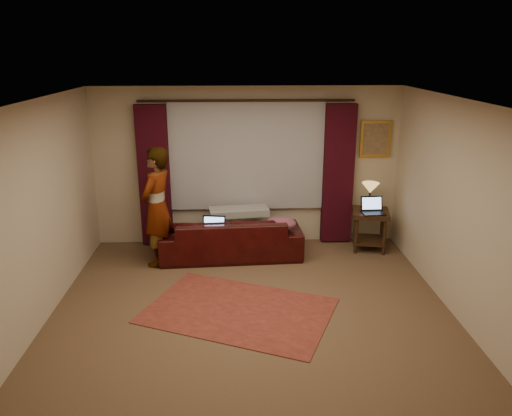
{
  "coord_description": "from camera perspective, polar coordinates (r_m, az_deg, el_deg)",
  "views": [
    {
      "loc": [
        -0.17,
        -5.51,
        3.15
      ],
      "look_at": [
        0.1,
        1.2,
        1.0
      ],
      "focal_mm": 35.0,
      "sensor_mm": 36.0,
      "label": 1
    }
  ],
  "objects": [
    {
      "name": "sofa",
      "position": [
        7.84,
        -2.91,
        -2.47
      ],
      "size": [
        2.26,
        1.08,
        0.89
      ],
      "primitive_type": "imported",
      "rotation": [
        0.0,
        0.0,
        3.2
      ],
      "color": "black",
      "rests_on": "floor"
    },
    {
      "name": "floor",
      "position": [
        6.35,
        -0.47,
        -12.02
      ],
      "size": [
        5.0,
        5.0,
        0.01
      ],
      "primitive_type": "cube",
      "color": "brown",
      "rests_on": "ground"
    },
    {
      "name": "wall_front",
      "position": [
        3.54,
        0.85,
        -13.73
      ],
      "size": [
        5.0,
        0.02,
        2.6
      ],
      "primitive_type": "cube",
      "color": "#C0B194",
      "rests_on": "ground"
    },
    {
      "name": "area_rug",
      "position": [
        6.42,
        -2.01,
        -11.61
      ],
      "size": [
        2.66,
        2.27,
        0.01
      ],
      "primitive_type": "cube",
      "rotation": [
        0.0,
        0.0,
        -0.41
      ],
      "color": "maroon",
      "rests_on": "floor"
    },
    {
      "name": "ceiling",
      "position": [
        5.54,
        -0.54,
        12.06
      ],
      "size": [
        5.0,
        5.0,
        0.02
      ],
      "primitive_type": "cube",
      "color": "silver",
      "rests_on": "ground"
    },
    {
      "name": "wall_right",
      "position": [
        6.4,
        22.48,
        -0.44
      ],
      "size": [
        0.02,
        5.0,
        2.6
      ],
      "primitive_type": "cube",
      "color": "#C0B194",
      "rests_on": "ground"
    },
    {
      "name": "sheer_curtain",
      "position": [
        8.13,
        -1.07,
        6.02
      ],
      "size": [
        2.5,
        0.05,
        1.8
      ],
      "primitive_type": "cube",
      "color": "#9D9DA4",
      "rests_on": "wall_back"
    },
    {
      "name": "wall_left",
      "position": [
        6.26,
        -24.02,
        -1.02
      ],
      "size": [
        0.02,
        5.0,
        2.6
      ],
      "primitive_type": "cube",
      "color": "#C0B194",
      "rests_on": "ground"
    },
    {
      "name": "person",
      "position": [
        7.55,
        -11.23,
        0.1
      ],
      "size": [
        0.69,
        0.69,
        1.81
      ],
      "primitive_type": "imported",
      "rotation": [
        0.0,
        0.0,
        -1.95
      ],
      "color": "gray",
      "rests_on": "floor"
    },
    {
      "name": "laptop_table",
      "position": [
        8.08,
        13.33,
        0.23
      ],
      "size": [
        0.37,
        0.4,
        0.25
      ],
      "primitive_type": null,
      "rotation": [
        0.0,
        0.0,
        0.05
      ],
      "color": "black",
      "rests_on": "end_table"
    },
    {
      "name": "tiffany_lamp",
      "position": [
        8.25,
        12.87,
        1.32
      ],
      "size": [
        0.31,
        0.31,
        0.45
      ],
      "primitive_type": null,
      "rotation": [
        0.0,
        0.0,
        -0.13
      ],
      "color": "olive",
      "rests_on": "end_table"
    },
    {
      "name": "laptop_sofa",
      "position": [
        7.59,
        -4.99,
        -2.16
      ],
      "size": [
        0.4,
        0.43,
        0.26
      ],
      "primitive_type": null,
      "rotation": [
        0.0,
        0.0,
        -0.14
      ],
      "color": "black",
      "rests_on": "sofa"
    },
    {
      "name": "end_table",
      "position": [
        8.35,
        12.84,
        -2.46
      ],
      "size": [
        0.67,
        0.67,
        0.66
      ],
      "primitive_type": "cube",
      "rotation": [
        0.0,
        0.0,
        -0.19
      ],
      "color": "black",
      "rests_on": "floor"
    },
    {
      "name": "drape_left",
      "position": [
        8.25,
        -11.54,
        3.57
      ],
      "size": [
        0.5,
        0.14,
        2.3
      ],
      "primitive_type": "cube",
      "color": "black",
      "rests_on": "floor"
    },
    {
      "name": "curtain_rod",
      "position": [
        7.94,
        -1.09,
        12.17
      ],
      "size": [
        0.04,
        0.04,
        3.4
      ],
      "primitive_type": "cylinder",
      "color": "black",
      "rests_on": "wall_back"
    },
    {
      "name": "clothing_pile",
      "position": [
        7.77,
        2.85,
        -1.86
      ],
      "size": [
        0.57,
        0.49,
        0.2
      ],
      "primitive_type": "ellipsoid",
      "rotation": [
        0.0,
        0.0,
        0.27
      ],
      "color": "#82435A",
      "rests_on": "sofa"
    },
    {
      "name": "picture_frame",
      "position": [
        8.42,
        13.49,
        7.68
      ],
      "size": [
        0.5,
        0.04,
        0.6
      ],
      "primitive_type": "cube",
      "color": "#BD8831",
      "rests_on": "wall_back"
    },
    {
      "name": "throw_blanket",
      "position": [
        7.93,
        -1.99,
        1.26
      ],
      "size": [
        0.98,
        0.5,
        0.11
      ],
      "primitive_type": "cube",
      "rotation": [
        0.0,
        0.0,
        0.13
      ],
      "color": "gray",
      "rests_on": "sofa"
    },
    {
      "name": "drape_right",
      "position": [
        8.32,
        9.37,
        3.8
      ],
      "size": [
        0.5,
        0.14,
        2.3
      ],
      "primitive_type": "cube",
      "color": "black",
      "rests_on": "floor"
    },
    {
      "name": "wall_back",
      "position": [
        8.23,
        -1.07,
        4.74
      ],
      "size": [
        5.0,
        0.02,
        2.6
      ],
      "primitive_type": "cube",
      "color": "#C0B194",
      "rests_on": "ground"
    }
  ]
}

